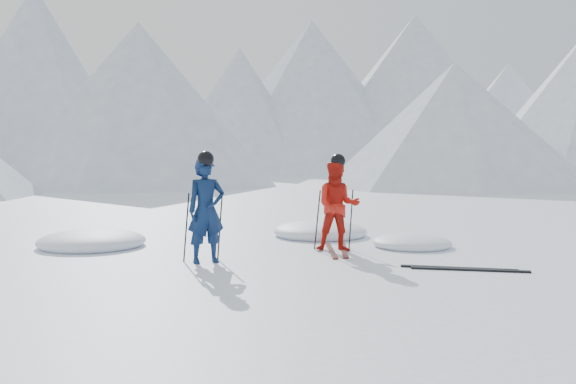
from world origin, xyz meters
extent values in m
plane|color=white|center=(0.00, 0.00, 0.00)|extent=(160.00, 160.00, 0.00)
cone|color=#B2BCD1|center=(-11.51, 40.48, 7.17)|extent=(23.96, 23.96, 14.35)
cone|color=#B2BCD1|center=(-5.08, 51.27, 5.96)|extent=(17.69, 17.69, 11.93)
cone|color=#B2BCD1|center=(4.51, 43.52, 5.42)|extent=(19.63, 19.63, 10.85)
cone|color=#B2BCD1|center=(11.74, 46.25, 7.07)|extent=(23.31, 23.31, 14.15)
cone|color=#B2BCD1|center=(21.49, 44.84, 7.44)|extent=(28.94, 28.94, 14.88)
cone|color=silver|center=(31.93, 45.34, 5.38)|extent=(24.45, 24.45, 10.76)
cone|color=#B2BCD1|center=(12.00, 20.00, 3.25)|extent=(14.00, 14.00, 6.50)
cone|color=#B2BCD1|center=(-4.00, 26.00, 4.50)|extent=(16.00, 16.00, 9.00)
imported|color=#0B1D43|center=(-3.06, 0.49, 0.83)|extent=(0.67, 0.52, 1.66)
imported|color=red|center=(-0.68, 1.09, 0.81)|extent=(0.92, 0.79, 1.61)
cylinder|color=black|center=(-3.36, 0.64, 0.55)|extent=(0.11, 0.08, 1.10)
cylinder|color=black|center=(-2.81, 0.74, 0.55)|extent=(0.11, 0.07, 1.10)
cylinder|color=black|center=(-0.98, 1.34, 0.54)|extent=(0.11, 0.09, 1.07)
cylinder|color=black|center=(-0.38, 1.24, 0.54)|extent=(0.11, 0.08, 1.07)
cube|color=black|center=(-0.80, 1.09, 0.01)|extent=(0.47, 1.68, 0.03)
cube|color=black|center=(-0.56, 1.09, 0.01)|extent=(0.58, 1.65, 0.03)
cube|color=black|center=(0.53, -0.95, 0.01)|extent=(1.56, 0.85, 0.03)
cube|color=black|center=(0.63, -1.10, 0.01)|extent=(1.58, 0.79, 0.03)
ellipsoid|color=white|center=(-4.95, 2.69, 0.00)|extent=(1.97, 1.97, 0.43)
ellipsoid|color=white|center=(0.82, 1.25, 0.00)|extent=(1.46, 1.46, 0.32)
ellipsoid|color=white|center=(-0.41, 3.06, 0.00)|extent=(1.96, 1.96, 0.43)
camera|label=1|loc=(-4.08, -9.08, 1.72)|focal=38.00mm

